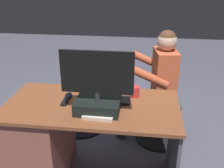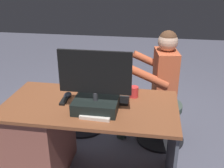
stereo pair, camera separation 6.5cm
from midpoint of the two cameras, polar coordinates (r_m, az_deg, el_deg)
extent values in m
plane|color=#535363|center=(2.77, -1.88, -14.35)|extent=(10.00, 10.00, 0.00)
cube|color=brown|center=(2.10, -3.89, -4.62)|extent=(1.37, 0.70, 0.03)
cube|color=#8F5042|center=(2.42, -14.46, -11.25)|extent=(0.44, 0.64, 0.70)
cube|color=#4C505B|center=(2.26, 13.53, -13.87)|extent=(0.02, 0.63, 0.70)
cube|color=black|center=(1.97, -2.59, -4.66)|extent=(0.33, 0.23, 0.09)
cylinder|color=#333338|center=(1.93, -2.63, -2.67)|extent=(0.04, 0.04, 0.06)
cube|color=black|center=(1.86, -2.74, 2.53)|extent=(0.52, 0.02, 0.31)
cube|color=#19598C|center=(1.87, -2.65, 2.68)|extent=(0.48, 0.00, 0.28)
cube|color=black|center=(2.14, -1.11, -3.25)|extent=(0.42, 0.14, 0.02)
ellipsoid|color=#1D222D|center=(2.21, -8.71, -2.36)|extent=(0.06, 0.10, 0.04)
cylinder|color=red|center=(2.19, 5.57, -1.68)|extent=(0.07, 0.07, 0.09)
cube|color=black|center=(2.15, -9.37, -3.50)|extent=(0.05, 0.15, 0.02)
cube|color=beige|center=(1.99, -1.80, -5.46)|extent=(0.24, 0.31, 0.02)
cylinder|color=black|center=(3.17, -5.62, -8.73)|extent=(0.54, 0.54, 0.03)
cylinder|color=gray|center=(3.07, -5.76, -5.79)|extent=(0.04, 0.04, 0.35)
cylinder|color=#32378C|center=(2.98, -5.92, -2.36)|extent=(0.42, 0.42, 0.06)
ellipsoid|color=tan|center=(2.93, -6.02, -0.13)|extent=(0.18, 0.15, 0.19)
sphere|color=tan|center=(2.87, -6.15, 2.72)|extent=(0.15, 0.15, 0.15)
sphere|color=beige|center=(2.93, -5.83, 2.94)|extent=(0.06, 0.06, 0.06)
sphere|color=tan|center=(2.84, -5.19, 3.71)|extent=(0.06, 0.06, 0.06)
sphere|color=tan|center=(2.86, -7.19, 3.80)|extent=(0.06, 0.06, 0.06)
cylinder|color=tan|center=(2.92, -4.15, 0.71)|extent=(0.05, 0.15, 0.10)
cylinder|color=tan|center=(2.97, -7.60, 0.92)|extent=(0.05, 0.15, 0.10)
cylinder|color=tan|center=(3.04, -4.59, -0.55)|extent=(0.06, 0.12, 0.06)
cylinder|color=tan|center=(3.06, -6.35, -0.43)|extent=(0.06, 0.12, 0.06)
cylinder|color=black|center=(2.98, 10.86, -11.36)|extent=(0.50, 0.50, 0.03)
cylinder|color=gray|center=(2.88, 11.14, -8.31)|extent=(0.04, 0.04, 0.35)
cylinder|color=#405048|center=(2.78, 11.46, -4.72)|extent=(0.40, 0.40, 0.06)
cube|color=#C75835|center=(2.65, 11.99, 1.19)|extent=(0.24, 0.35, 0.56)
sphere|color=#D3A88E|center=(2.54, 12.68, 8.90)|extent=(0.19, 0.19, 0.19)
sphere|color=#543522|center=(2.54, 12.72, 9.30)|extent=(0.17, 0.17, 0.17)
cylinder|color=#C75835|center=(2.46, 8.02, 1.76)|extent=(0.44, 0.14, 0.26)
cylinder|color=#C75835|center=(2.82, 9.41, 4.58)|extent=(0.44, 0.14, 0.26)
cylinder|color=#2F4139|center=(2.70, 7.02, -4.08)|extent=(0.42, 0.17, 0.11)
cylinder|color=#2F4139|center=(2.85, 2.73, -7.76)|extent=(0.10, 0.10, 0.43)
cylinder|color=#2F4139|center=(2.86, 7.69, -2.52)|extent=(0.42, 0.17, 0.11)
cylinder|color=#2F4139|center=(3.00, 3.60, -6.09)|extent=(0.10, 0.10, 0.43)
camera|label=1|loc=(0.03, -89.24, 0.33)|focal=42.47mm
camera|label=2|loc=(0.03, 90.76, -0.33)|focal=42.47mm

